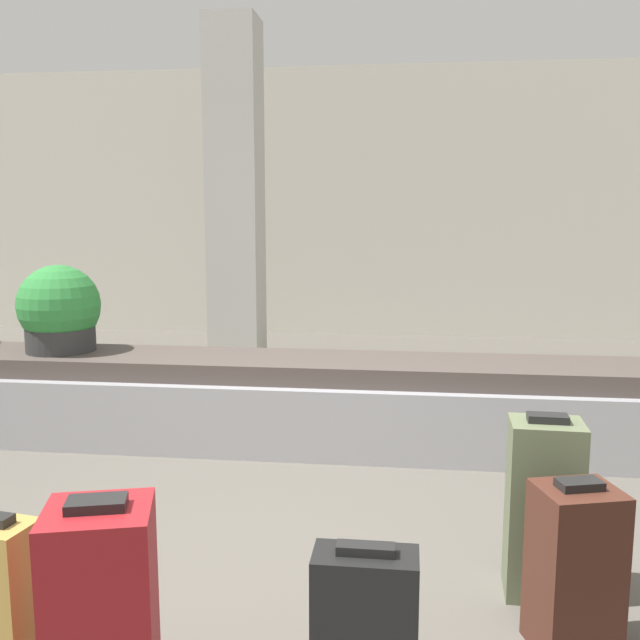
{
  "coord_description": "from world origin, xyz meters",
  "views": [
    {
      "loc": [
        0.56,
        -2.76,
        1.52
      ],
      "look_at": [
        0.0,
        1.7,
        0.82
      ],
      "focal_mm": 40.0,
      "sensor_mm": 36.0,
      "label": 1
    }
  ],
  "objects_px": {
    "suitcase_3": "(575,569)",
    "potted_plant_1": "(59,311)",
    "suitcase_2": "(102,617)",
    "suitcase_1": "(543,508)",
    "pillar": "(236,201)",
    "suitcase_0": "(365,625)"
  },
  "relations": [
    {
      "from": "suitcase_2",
      "to": "suitcase_3",
      "type": "relative_size",
      "value": 1.14
    },
    {
      "from": "suitcase_2",
      "to": "potted_plant_1",
      "type": "distance_m",
      "value": 3.07
    },
    {
      "from": "suitcase_2",
      "to": "potted_plant_1",
      "type": "xyz_separation_m",
      "value": [
        -1.46,
        2.66,
        0.5
      ]
    },
    {
      "from": "suitcase_3",
      "to": "potted_plant_1",
      "type": "distance_m",
      "value": 3.64
    },
    {
      "from": "suitcase_3",
      "to": "potted_plant_1",
      "type": "xyz_separation_m",
      "value": [
        -2.92,
        2.11,
        0.55
      ]
    },
    {
      "from": "suitcase_2",
      "to": "pillar",
      "type": "bearing_deg",
      "value": 82.98
    },
    {
      "from": "pillar",
      "to": "suitcase_2",
      "type": "height_order",
      "value": "pillar"
    },
    {
      "from": "pillar",
      "to": "potted_plant_1",
      "type": "relative_size",
      "value": 5.47
    },
    {
      "from": "suitcase_0",
      "to": "potted_plant_1",
      "type": "relative_size",
      "value": 0.87
    },
    {
      "from": "pillar",
      "to": "suitcase_2",
      "type": "relative_size",
      "value": 4.55
    },
    {
      "from": "suitcase_1",
      "to": "suitcase_2",
      "type": "height_order",
      "value": "suitcase_1"
    },
    {
      "from": "pillar",
      "to": "suitcase_0",
      "type": "relative_size",
      "value": 6.26
    },
    {
      "from": "potted_plant_1",
      "to": "suitcase_3",
      "type": "bearing_deg",
      "value": -35.92
    },
    {
      "from": "pillar",
      "to": "suitcase_0",
      "type": "distance_m",
      "value": 4.82
    },
    {
      "from": "potted_plant_1",
      "to": "suitcase_0",
      "type": "bearing_deg",
      "value": -47.9
    },
    {
      "from": "suitcase_1",
      "to": "potted_plant_1",
      "type": "xyz_separation_m",
      "value": [
        -2.87,
        1.75,
        0.49
      ]
    },
    {
      "from": "pillar",
      "to": "suitcase_0",
      "type": "height_order",
      "value": "pillar"
    },
    {
      "from": "suitcase_0",
      "to": "suitcase_2",
      "type": "height_order",
      "value": "suitcase_2"
    },
    {
      "from": "suitcase_0",
      "to": "suitcase_1",
      "type": "bearing_deg",
      "value": 46.9
    },
    {
      "from": "suitcase_3",
      "to": "suitcase_0",
      "type": "bearing_deg",
      "value": -170.2
    },
    {
      "from": "suitcase_1",
      "to": "suitcase_2",
      "type": "relative_size",
      "value": 1.05
    },
    {
      "from": "suitcase_2",
      "to": "suitcase_1",
      "type": "bearing_deg",
      "value": 16.94
    }
  ]
}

